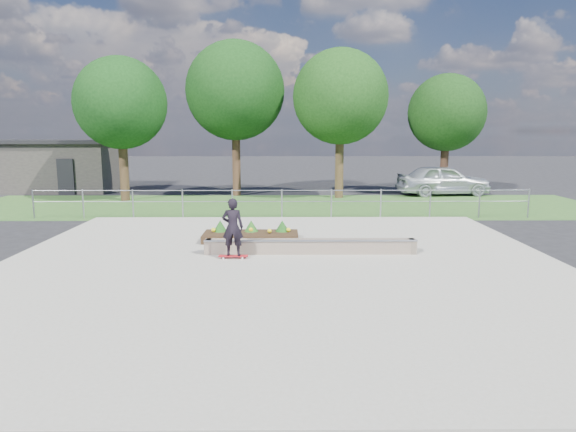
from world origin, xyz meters
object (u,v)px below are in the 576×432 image
object	(u,v)px
skateboarder	(233,227)
parked_car	(443,180)
planter_bed	(251,235)
grind_ledge	(310,246)

from	to	relation	value
skateboarder	parked_car	distance (m)	17.62
planter_bed	parked_car	bearing A→B (deg)	50.75
parked_car	grind_ledge	bearing A→B (deg)	144.88
grind_ledge	planter_bed	bearing A→B (deg)	135.31
grind_ledge	parked_car	distance (m)	15.98
skateboarder	parked_car	size ratio (longest dim) A/B	0.34
skateboarder	planter_bed	bearing A→B (deg)	81.98
planter_bed	parked_car	world-z (taller)	parked_car
grind_ledge	planter_bed	world-z (taller)	planter_bed
planter_bed	skateboarder	bearing A→B (deg)	-98.02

